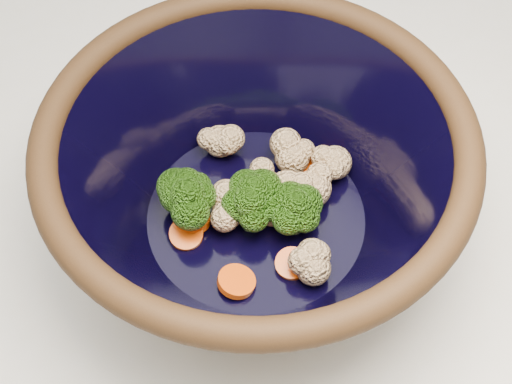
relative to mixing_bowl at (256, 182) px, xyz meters
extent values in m
cylinder|color=black|center=(0.00, 0.00, -0.07)|extent=(0.20, 0.20, 0.01)
torus|color=black|center=(0.00, 0.00, 0.05)|extent=(0.33, 0.33, 0.02)
cylinder|color=black|center=(0.00, 0.00, -0.05)|extent=(0.19, 0.19, 0.00)
cylinder|color=#608442|center=(0.01, 0.00, -0.04)|extent=(0.01, 0.01, 0.02)
ellipsoid|color=#306613|center=(0.01, 0.00, -0.02)|extent=(0.04, 0.04, 0.03)
cylinder|color=#608442|center=(-0.01, -0.01, -0.04)|extent=(0.01, 0.01, 0.02)
ellipsoid|color=#306613|center=(-0.01, -0.01, -0.01)|extent=(0.04, 0.04, 0.04)
cylinder|color=#608442|center=(-0.04, 0.04, -0.04)|extent=(0.01, 0.01, 0.02)
ellipsoid|color=#306613|center=(-0.04, 0.04, -0.01)|extent=(0.04, 0.04, 0.04)
cylinder|color=#608442|center=(-0.05, 0.03, -0.04)|extent=(0.01, 0.01, 0.02)
ellipsoid|color=#306613|center=(-0.05, 0.03, -0.01)|extent=(0.05, 0.05, 0.04)
cylinder|color=#608442|center=(0.00, 0.00, -0.04)|extent=(0.01, 0.01, 0.02)
ellipsoid|color=#306613|center=(0.00, 0.00, -0.01)|extent=(0.04, 0.04, 0.04)
cylinder|color=#608442|center=(0.02, -0.03, -0.04)|extent=(0.01, 0.01, 0.02)
ellipsoid|color=#306613|center=(0.02, -0.03, -0.02)|extent=(0.04, 0.04, 0.03)
sphere|color=beige|center=(0.01, 0.07, -0.03)|extent=(0.03, 0.03, 0.03)
sphere|color=beige|center=(0.02, 0.02, -0.03)|extent=(0.03, 0.03, 0.03)
sphere|color=beige|center=(0.05, -0.01, -0.03)|extent=(0.03, 0.03, 0.03)
sphere|color=beige|center=(0.03, -0.01, -0.03)|extent=(0.03, 0.03, 0.03)
sphere|color=beige|center=(-0.02, 0.01, -0.03)|extent=(0.03, 0.03, 0.03)
sphere|color=beige|center=(0.05, 0.02, -0.03)|extent=(0.03, 0.03, 0.03)
sphere|color=beige|center=(0.00, -0.07, -0.03)|extent=(0.03, 0.03, 0.03)
sphere|color=beige|center=(0.08, 0.00, -0.03)|extent=(0.03, 0.03, 0.03)
sphere|color=beige|center=(0.02, -0.01, -0.03)|extent=(0.03, 0.03, 0.03)
sphere|color=beige|center=(0.01, -0.01, -0.03)|extent=(0.03, 0.03, 0.03)
sphere|color=beige|center=(-0.01, 0.02, -0.03)|extent=(0.03, 0.03, 0.03)
sphere|color=beige|center=(0.01, -0.01, -0.03)|extent=(0.03, 0.03, 0.03)
cylinder|color=#FD520B|center=(0.00, 0.00, -0.04)|extent=(0.03, 0.03, 0.01)
cylinder|color=#FD520B|center=(-0.06, 0.02, -0.04)|extent=(0.03, 0.03, 0.01)
cylinder|color=#FD520B|center=(-0.01, -0.06, -0.04)|extent=(0.03, 0.03, 0.01)
cylinder|color=#FD520B|center=(0.01, 0.02, -0.04)|extent=(0.03, 0.03, 0.01)
cylinder|color=#FD520B|center=(-0.05, -0.04, -0.04)|extent=(0.03, 0.03, 0.01)
cylinder|color=#FD520B|center=(0.07, 0.01, -0.04)|extent=(0.03, 0.03, 0.01)
cylinder|color=#FD520B|center=(-0.05, 0.02, -0.04)|extent=(0.03, 0.03, 0.01)
cylinder|color=#FD520B|center=(0.03, -0.02, -0.04)|extent=(0.03, 0.03, 0.01)
camera|label=1|loc=(-0.19, -0.27, 0.45)|focal=50.00mm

